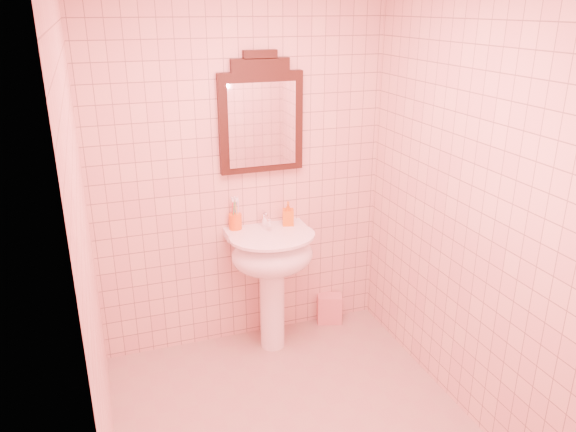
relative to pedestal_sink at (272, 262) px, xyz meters
name	(u,v)px	position (x,y,z in m)	size (l,w,h in m)	color
floor	(298,431)	(-0.13, -0.87, -0.66)	(2.20, 2.20, 0.00)	tan
back_wall	(242,171)	(-0.13, 0.23, 0.59)	(2.00, 0.02, 2.50)	beige
pedestal_sink	(272,262)	(0.00, 0.00, 0.00)	(0.58, 0.58, 0.86)	white
faucet	(266,220)	(0.00, 0.14, 0.26)	(0.04, 0.16, 0.11)	white
mirror	(261,117)	(0.00, 0.20, 0.95)	(0.56, 0.06, 0.78)	black
toothbrush_cup	(235,221)	(-0.20, 0.18, 0.26)	(0.09, 0.09, 0.20)	#ED5B14
soap_dispenser	(288,214)	(0.16, 0.13, 0.28)	(0.08, 0.08, 0.17)	orange
towel	(329,308)	(0.51, 0.17, -0.55)	(0.18, 0.12, 0.22)	pink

